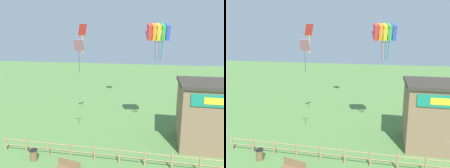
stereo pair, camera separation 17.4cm
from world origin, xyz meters
TOP-DOWN VIEW (x-y plane):
  - wooden_fence at (-0.00, 6.61)m, footprint 16.23×0.14m
  - park_bench_near_fence at (-2.06, 4.65)m, footprint 1.72×0.72m
  - trash_bin at (-5.16, 5.76)m, footprint 0.56×0.56m
  - kite_rainbow_parafoil at (3.22, 11.90)m, footprint 2.35×1.76m
  - kite_pink_diamond at (-2.17, 7.63)m, footprint 0.75×0.65m
  - kite_red_diamond at (-3.32, 11.93)m, footprint 0.74×0.80m

SIDE VIEW (x-z plane):
  - trash_bin at x=-5.16m, z-range 0.00..0.80m
  - park_bench_near_fence at x=-2.06m, z-range 0.02..1.05m
  - wooden_fence at x=0.00m, z-range 0.07..1.20m
  - kite_pink_diamond at x=-2.17m, z-range 6.65..8.99m
  - kite_red_diamond at x=-3.32m, z-range 7.67..10.27m
  - kite_rainbow_parafoil at x=3.22m, z-range 7.49..10.59m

